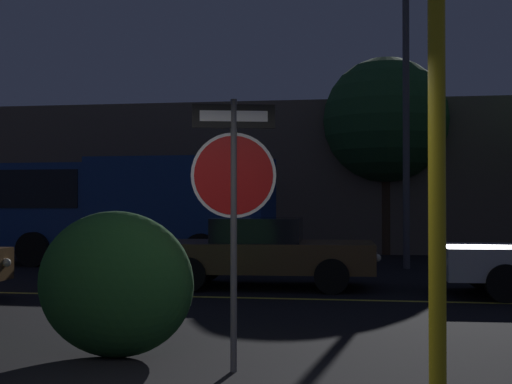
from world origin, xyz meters
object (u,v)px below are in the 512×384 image
object	(u,v)px
yellow_pole_right	(437,174)
delivery_truck	(125,204)
stop_sign	(234,181)
passing_car_2	(263,251)
hedge_bush_2	(115,284)
street_lamp	(406,45)
tree_2	(386,121)

from	to	relation	value
yellow_pole_right	delivery_truck	xyz separation A→B (m)	(-6.44, 12.42, -0.21)
yellow_pole_right	stop_sign	bearing A→B (deg)	132.82
yellow_pole_right	delivery_truck	bearing A→B (deg)	117.41
passing_car_2	delivery_truck	distance (m)	5.89
yellow_pole_right	passing_car_2	distance (m)	8.68
stop_sign	hedge_bush_2	bearing A→B (deg)	148.67
hedge_bush_2	street_lamp	distance (m)	11.64
hedge_bush_2	street_lamp	size ratio (longest dim) A/B	0.21
yellow_pole_right	hedge_bush_2	size ratio (longest dim) A/B	2.15
hedge_bush_2	tree_2	distance (m)	15.33
hedge_bush_2	passing_car_2	distance (m)	6.13
stop_sign	hedge_bush_2	world-z (taller)	stop_sign
stop_sign	yellow_pole_right	world-z (taller)	yellow_pole_right
passing_car_2	street_lamp	bearing A→B (deg)	142.73
stop_sign	passing_car_2	distance (m)	6.63
stop_sign	delivery_truck	distance (m)	11.66
yellow_pole_right	delivery_truck	world-z (taller)	yellow_pole_right
passing_car_2	delivery_truck	size ratio (longest dim) A/B	0.59
stop_sign	street_lamp	world-z (taller)	street_lamp
hedge_bush_2	delivery_truck	bearing A→B (deg)	108.89
hedge_bush_2	street_lamp	world-z (taller)	street_lamp
delivery_truck	tree_2	bearing A→B (deg)	-53.75
tree_2	stop_sign	bearing A→B (deg)	-96.64
delivery_truck	stop_sign	bearing A→B (deg)	-153.69
stop_sign	yellow_pole_right	size ratio (longest dim) A/B	0.72
delivery_truck	hedge_bush_2	bearing A→B (deg)	-159.04
stop_sign	tree_2	bearing A→B (deg)	69.52
street_lamp	passing_car_2	bearing A→B (deg)	-124.44
stop_sign	passing_car_2	xyz separation A→B (m)	(-0.68, 6.51, -1.10)
yellow_pole_right	street_lamp	bearing A→B (deg)	87.86
stop_sign	tree_2	size ratio (longest dim) A/B	0.43
delivery_truck	street_lamp	bearing A→B (deg)	-88.35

